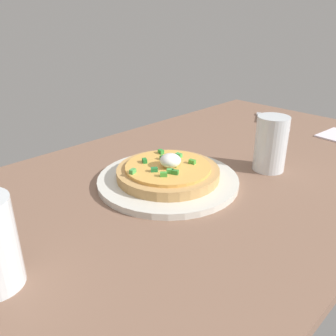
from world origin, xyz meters
The scene contains 5 objects.
dining_table centered at (0.00, 0.00, 1.00)cm, with size 126.42×67.56×2.00cm, color #815F4B.
plate centered at (5.80, -2.16, 2.63)cm, with size 27.91×27.91×1.26cm, color silver.
pizza centered at (5.80, -2.14, 4.57)cm, with size 20.25×20.25×5.12cm.
cup_near centered at (-14.15, 8.50, 7.63)cm, with size 6.69×6.69×11.76cm.
fork centered at (-47.93, -14.67, 2.25)cm, with size 9.65×6.04×0.50cm.
Camera 1 is at (50.66, 42.42, 33.77)cm, focal length 37.90 mm.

